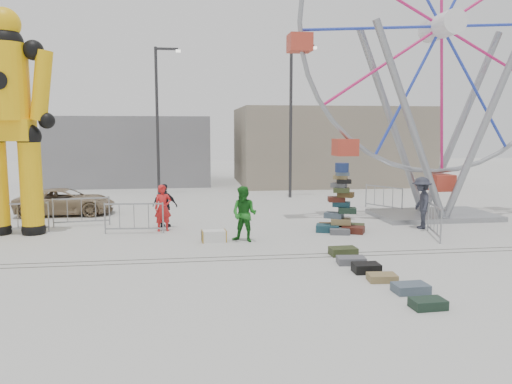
{
  "coord_description": "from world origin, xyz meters",
  "views": [
    {
      "loc": [
        -2.33,
        -12.9,
        3.64
      ],
      "look_at": [
        -0.23,
        2.66,
        1.65
      ],
      "focal_mm": 35.0,
      "sensor_mm": 36.0,
      "label": 1
    }
  ],
  "objects": [
    {
      "name": "barricade_dummy_a",
      "position": [
        -8.28,
        5.18,
        0.55
      ],
      "size": [
        2.0,
        0.36,
        1.1
      ],
      "primitive_type": null,
      "rotation": [
        0.0,
        0.0,
        0.13
      ],
      "color": "gray",
      "rests_on": "ground"
    },
    {
      "name": "row_case_2",
      "position": [
        2.11,
        -1.03,
        0.12
      ],
      "size": [
        0.68,
        0.49,
        0.24
      ],
      "primitive_type": "cube",
      "rotation": [
        0.0,
        0.0,
        -0.01
      ],
      "color": "black",
      "rests_on": "ground"
    },
    {
      "name": "building_left",
      "position": [
        -6.0,
        22.0,
        2.2
      ],
      "size": [
        10.0,
        8.0,
        4.4
      ],
      "primitive_type": "cube",
      "color": "gray",
      "rests_on": "ground"
    },
    {
      "name": "row_case_5",
      "position": [
        2.46,
        -3.65,
        0.1
      ],
      "size": [
        0.72,
        0.49,
        0.2
      ],
      "primitive_type": "cube",
      "rotation": [
        0.0,
        0.0,
        0.05
      ],
      "color": "#192E22",
      "rests_on": "ground"
    },
    {
      "name": "steamer_trunk",
      "position": [
        -1.56,
        3.0,
        0.18
      ],
      "size": [
        0.82,
        0.51,
        0.37
      ],
      "primitive_type": "cube",
      "rotation": [
        0.0,
        0.0,
        0.07
      ],
      "color": "silver",
      "rests_on": "ground"
    },
    {
      "name": "barricade_wheel_back",
      "position": [
        6.34,
        8.37,
        0.55
      ],
      "size": [
        1.09,
        1.78,
        1.1
      ],
      "primitive_type": null,
      "rotation": [
        0.0,
        0.0,
        -1.04
      ],
      "color": "gray",
      "rests_on": "ground"
    },
    {
      "name": "track_line_near",
      "position": [
        0.0,
        0.6,
        0.0
      ],
      "size": [
        40.0,
        0.04,
        0.01
      ],
      "primitive_type": "cube",
      "color": "#47443F",
      "rests_on": "ground"
    },
    {
      "name": "barricade_dummy_c",
      "position": [
        -4.26,
        4.64,
        0.55
      ],
      "size": [
        2.0,
        0.24,
        1.1
      ],
      "primitive_type": null,
      "rotation": [
        0.0,
        0.0,
        -0.07
      ],
      "color": "gray",
      "rests_on": "ground"
    },
    {
      "name": "row_case_4",
      "position": [
        2.55,
        -2.67,
        0.1
      ],
      "size": [
        0.79,
        0.54,
        0.2
      ],
      "primitive_type": "cube",
      "rotation": [
        0.0,
        0.0,
        0.05
      ],
      "color": "#485867",
      "rests_on": "ground"
    },
    {
      "name": "building_right",
      "position": [
        7.0,
        20.0,
        2.5
      ],
      "size": [
        12.0,
        8.0,
        5.0
      ],
      "primitive_type": "cube",
      "color": "gray",
      "rests_on": "ground"
    },
    {
      "name": "ground",
      "position": [
        0.0,
        0.0,
        0.0
      ],
      "size": [
        90.0,
        90.0,
        0.0
      ],
      "primitive_type": "plane",
      "color": "#9E9E99",
      "rests_on": "ground"
    },
    {
      "name": "lamp_post_right",
      "position": [
        3.09,
        13.0,
        4.48
      ],
      "size": [
        1.41,
        0.25,
        8.0
      ],
      "color": "#2D2D30",
      "rests_on": "ground"
    },
    {
      "name": "lamp_post_left",
      "position": [
        -3.91,
        15.0,
        4.48
      ],
      "size": [
        1.41,
        0.25,
        8.0
      ],
      "color": "#2D2D30",
      "rests_on": "ground"
    },
    {
      "name": "track_line_far",
      "position": [
        0.0,
        1.0,
        0.0
      ],
      "size": [
        40.0,
        0.04,
        0.01
      ],
      "primitive_type": "cube",
      "color": "#47443F",
      "rests_on": "ground"
    },
    {
      "name": "barricade_wheel_front",
      "position": [
        5.86,
        2.72,
        0.55
      ],
      "size": [
        0.63,
        1.95,
        1.1
      ],
      "primitive_type": null,
      "rotation": [
        0.0,
        0.0,
        1.3
      ],
      "color": "gray",
      "rests_on": "ground"
    },
    {
      "name": "pedestrian_black",
      "position": [
        -3.24,
        5.64,
        0.81
      ],
      "size": [
        1.03,
        0.67,
        1.62
      ],
      "primitive_type": "imported",
      "rotation": [
        0.0,
        0.0,
        2.83
      ],
      "color": "black",
      "rests_on": "ground"
    },
    {
      "name": "ferris_wheel",
      "position": [
        7.66,
        6.29,
        6.67
      ],
      "size": [
        11.68,
        2.93,
        13.55
      ],
      "rotation": [
        0.0,
        0.0,
        0.01
      ],
      "color": "gray",
      "rests_on": "ground"
    },
    {
      "name": "suitcase_tower",
      "position": [
        3.0,
        4.05,
        0.69
      ],
      "size": [
        1.91,
        1.57,
        2.45
      ],
      "rotation": [
        0.0,
        0.0,
        -0.37
      ],
      "color": "#19404D",
      "rests_on": "ground"
    },
    {
      "name": "row_case_0",
      "position": [
        2.06,
        0.75,
        0.12
      ],
      "size": [
        0.79,
        0.53,
        0.23
      ],
      "primitive_type": "cube",
      "rotation": [
        0.0,
        0.0,
        0.05
      ],
      "color": "#343E1F",
      "rests_on": "ground"
    },
    {
      "name": "crash_test_dummy",
      "position": [
        -8.31,
        5.09,
        4.14
      ],
      "size": [
        3.13,
        1.38,
        7.86
      ],
      "rotation": [
        0.0,
        0.0,
        -0.08
      ],
      "color": "black",
      "rests_on": "ground"
    },
    {
      "name": "row_case_3",
      "position": [
        2.23,
        -1.78,
        0.09
      ],
      "size": [
        0.71,
        0.51,
        0.18
      ],
      "primitive_type": "cube",
      "rotation": [
        0.0,
        0.0,
        -0.08
      ],
      "color": "olive",
      "rests_on": "ground"
    },
    {
      "name": "pedestrian_green",
      "position": [
        -0.58,
        2.91,
        0.9
      ],
      "size": [
        1.1,
        1.03,
        1.81
      ],
      "primitive_type": "imported",
      "rotation": [
        0.0,
        0.0,
        -0.53
      ],
      "color": "#19671B",
      "rests_on": "ground"
    },
    {
      "name": "pedestrian_red",
      "position": [
        -3.27,
        4.96,
        0.83
      ],
      "size": [
        0.67,
        0.5,
        1.67
      ],
      "primitive_type": "imported",
      "rotation": [
        0.0,
        0.0,
        0.17
      ],
      "color": "red",
      "rests_on": "ground"
    },
    {
      "name": "barricade_dummy_b",
      "position": [
        -6.36,
        6.29,
        0.55
      ],
      "size": [
        2.0,
        0.36,
        1.1
      ],
      "primitive_type": null,
      "rotation": [
        0.0,
        0.0,
        0.13
      ],
      "color": "gray",
      "rests_on": "ground"
    },
    {
      "name": "pedestrian_grey",
      "position": [
        6.08,
        4.16,
        0.95
      ],
      "size": [
        0.97,
        1.36,
        1.91
      ],
      "primitive_type": "imported",
      "rotation": [
        0.0,
        0.0,
        -1.81
      ],
      "color": "#262833",
      "rests_on": "ground"
    },
    {
      "name": "row_case_1",
      "position": [
        1.99,
        -0.19,
        0.1
      ],
      "size": [
        0.8,
        0.55,
        0.2
      ],
      "primitive_type": "cube",
      "rotation": [
        0.0,
        0.0,
        -0.1
      ],
      "color": "#5A5C62",
      "rests_on": "ground"
    },
    {
      "name": "parked_suv",
      "position": [
        -7.57,
        9.0,
        0.56
      ],
      "size": [
        4.06,
        1.89,
        1.12
      ],
      "primitive_type": "imported",
      "rotation": [
        0.0,
        0.0,
        1.58
      ],
      "color": "#8B7559",
      "rests_on": "ground"
    }
  ]
}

